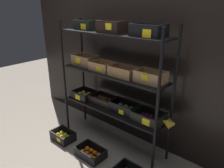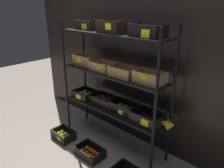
% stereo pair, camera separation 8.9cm
% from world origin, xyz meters
% --- Properties ---
extents(ground_plane, '(10.00, 10.00, 0.00)m').
position_xyz_m(ground_plane, '(0.00, 0.00, 0.00)').
color(ground_plane, gray).
extents(storefront_wall, '(3.89, 0.12, 2.62)m').
position_xyz_m(storefront_wall, '(0.00, 0.38, 1.31)').
color(storefront_wall, black).
rests_on(storefront_wall, ground_plane).
extents(display_rack, '(1.63, 0.39, 1.64)m').
position_xyz_m(display_rack, '(0.01, 0.01, 0.99)').
color(display_rack, black).
rests_on(display_rack, ground_plane).
extents(crate_ground_lemon, '(0.33, 0.23, 0.13)m').
position_xyz_m(crate_ground_lemon, '(-0.56, -0.42, 0.05)').
color(crate_ground_lemon, black).
rests_on(crate_ground_lemon, ground_plane).
extents(crate_ground_tangerine, '(0.36, 0.24, 0.12)m').
position_xyz_m(crate_ground_tangerine, '(-0.01, -0.41, 0.04)').
color(crate_ground_tangerine, black).
rests_on(crate_ground_tangerine, ground_plane).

